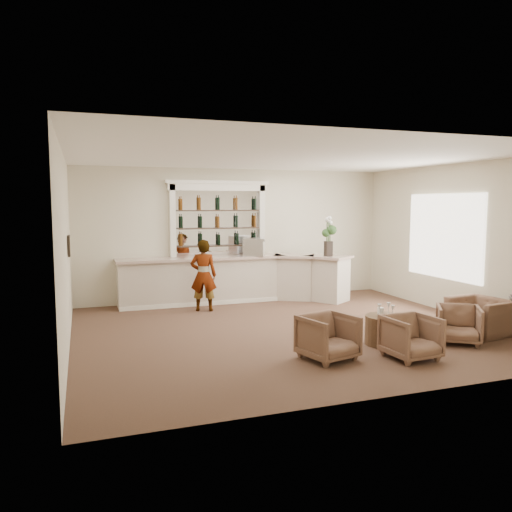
{
  "coord_description": "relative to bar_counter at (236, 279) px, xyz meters",
  "views": [
    {
      "loc": [
        -3.73,
        -8.68,
        2.43
      ],
      "look_at": [
        -0.38,
        0.9,
        1.36
      ],
      "focal_mm": 35.0,
      "sensor_mm": 36.0,
      "label": 1
    }
  ],
  "objects": [
    {
      "name": "wine_glass_tbl_a",
      "position": [
        1.22,
        -4.41,
        0.03
      ],
      "size": [
        0.07,
        0.07,
        0.21
      ],
      "primitive_type": null,
      "color": "white",
      "rests_on": "cocktail_table"
    },
    {
      "name": "ground",
      "position": [
        0.16,
        -3.0,
        -0.57
      ],
      "size": [
        8.0,
        8.0,
        0.0
      ],
      "primitive_type": "plane",
      "color": "brown",
      "rests_on": "ground"
    },
    {
      "name": "bar_counter",
      "position": [
        0.0,
        0.0,
        0.0
      ],
      "size": [
        5.72,
        1.8,
        1.14
      ],
      "color": "beige",
      "rests_on": "ground"
    },
    {
      "name": "sommelier",
      "position": [
        -1.01,
        -0.74,
        0.24
      ],
      "size": [
        0.69,
        0.56,
        1.63
      ],
      "primitive_type": "imported",
      "rotation": [
        0.0,
        0.0,
        2.81
      ],
      "color": "gray",
      "rests_on": "ground"
    },
    {
      "name": "wine_glass_bar_right",
      "position": [
        0.28,
        0.08,
        0.67
      ],
      "size": [
        0.07,
        0.07,
        0.21
      ],
      "primitive_type": null,
      "color": "white",
      "rests_on": "bar_counter"
    },
    {
      "name": "armchair_left",
      "position": [
        0.0,
        -4.87,
        -0.22
      ],
      "size": [
        0.94,
        0.96,
        0.71
      ],
      "primitive_type": "imported",
      "rotation": [
        0.0,
        0.0,
        0.26
      ],
      "color": "brown",
      "rests_on": "ground"
    },
    {
      "name": "flower_vase",
      "position": [
        2.16,
        -0.69,
        1.12
      ],
      "size": [
        0.26,
        0.26,
        0.98
      ],
      "color": "black",
      "rests_on": "bar_counter"
    },
    {
      "name": "napkin_holder",
      "position": [
        1.32,
        -4.3,
        -0.01
      ],
      "size": [
        0.08,
        0.08,
        0.12
      ],
      "primitive_type": "cube",
      "color": "white",
      "rests_on": "cocktail_table"
    },
    {
      "name": "wine_glass_tbl_b",
      "position": [
        1.44,
        -4.36,
        0.03
      ],
      "size": [
        0.07,
        0.07,
        0.21
      ],
      "primitive_type": null,
      "color": "white",
      "rests_on": "cocktail_table"
    },
    {
      "name": "armchair_right",
      "position": [
        2.59,
        -4.79,
        -0.24
      ],
      "size": [
        0.99,
        1.0,
        0.66
      ],
      "primitive_type": "imported",
      "rotation": [
        0.0,
        0.0,
        -0.6
      ],
      "color": "brown",
      "rests_on": "ground"
    },
    {
      "name": "armchair_far",
      "position": [
        3.44,
        -4.41,
        -0.24
      ],
      "size": [
        1.02,
        1.13,
        0.66
      ],
      "primitive_type": "imported",
      "rotation": [
        0.0,
        0.0,
        -1.43
      ],
      "color": "brown",
      "rests_on": "ground"
    },
    {
      "name": "armchair_center",
      "position": [
        1.25,
        -5.27,
        -0.23
      ],
      "size": [
        0.79,
        0.81,
        0.69
      ],
      "primitive_type": "imported",
      "rotation": [
        0.0,
        0.0,
        0.08
      ],
      "color": "brown",
      "rests_on": "ground"
    },
    {
      "name": "back_bar_alcove",
      "position": [
        -0.34,
        0.41,
        1.46
      ],
      "size": [
        2.64,
        0.25,
        3.0
      ],
      "color": "white",
      "rests_on": "ground"
    },
    {
      "name": "espresso_machine",
      "position": [
        0.42,
        -0.04,
        0.78
      ],
      "size": [
        0.61,
        0.56,
        0.44
      ],
      "primitive_type": "cube",
      "rotation": [
        0.0,
        0.0,
        -0.35
      ],
      "color": "silver",
      "rests_on": "bar_counter"
    },
    {
      "name": "cocktail_table",
      "position": [
        1.34,
        -4.44,
        -0.32
      ],
      "size": [
        0.71,
        0.71,
        0.5
      ],
      "primitive_type": "cylinder",
      "color": "#4A3220",
      "rests_on": "ground"
    },
    {
      "name": "wine_glass_tbl_c",
      "position": [
        1.38,
        -4.57,
        0.03
      ],
      "size": [
        0.07,
        0.07,
        0.21
      ],
      "primitive_type": null,
      "color": "white",
      "rests_on": "cocktail_table"
    },
    {
      "name": "room_shell",
      "position": [
        0.33,
        -2.29,
        1.77
      ],
      "size": [
        8.04,
        7.02,
        3.32
      ],
      "color": "beige",
      "rests_on": "ground"
    },
    {
      "name": "wine_glass_bar_left",
      "position": [
        0.51,
        -0.03,
        0.67
      ],
      "size": [
        0.07,
        0.07,
        0.21
      ],
      "primitive_type": null,
      "color": "white",
      "rests_on": "bar_counter"
    }
  ]
}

